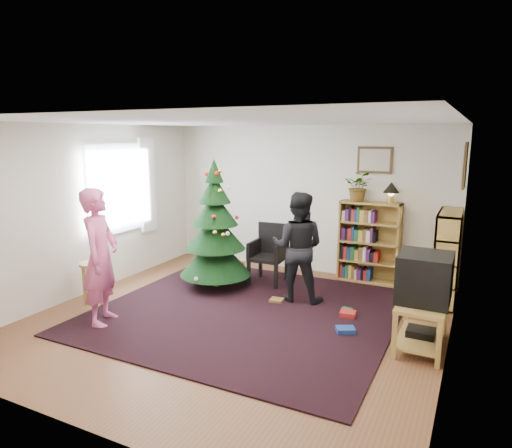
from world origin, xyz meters
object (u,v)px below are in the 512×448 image
at_px(person_standing, 100,257).
at_px(stool, 93,272).
at_px(picture_right, 465,165).
at_px(armchair, 271,251).
at_px(table_lamp, 391,189).
at_px(picture_back, 375,160).
at_px(bookshelf_right, 447,256).
at_px(christmas_tree, 215,235).
at_px(bookshelf_back, 369,241).
at_px(person_by_chair, 298,247).
at_px(potted_plant, 359,186).
at_px(crt_tv, 425,277).
at_px(tv_stand, 422,320).

bearing_deg(person_standing, stool, 32.24).
relative_size(picture_right, stool, 1.00).
xyz_separation_m(armchair, table_lamp, (1.69, 0.74, 1.01)).
bearing_deg(picture_back, bookshelf_right, -24.70).
height_order(christmas_tree, table_lamp, christmas_tree).
distance_m(bookshelf_back, stool, 4.21).
xyz_separation_m(person_by_chair, potted_plant, (0.51, 1.33, 0.75)).
height_order(picture_right, table_lamp, picture_right).
distance_m(bookshelf_back, table_lamp, 0.91).
relative_size(bookshelf_right, stool, 2.16).
distance_m(christmas_tree, person_by_chair, 1.34).
bearing_deg(potted_plant, bookshelf_right, -16.52).
xyz_separation_m(christmas_tree, armchair, (0.66, 0.61, -0.32)).
bearing_deg(table_lamp, crt_tv, -69.84).
height_order(bookshelf_back, tv_stand, bookshelf_back).
bearing_deg(person_standing, tv_stand, -95.89).
bearing_deg(table_lamp, potted_plant, 180.00).
xyz_separation_m(picture_back, armchair, (-1.39, -0.88, -1.44)).
bearing_deg(armchair, table_lamp, 21.58).
xyz_separation_m(person_standing, potted_plant, (2.41, 3.15, 0.68)).
xyz_separation_m(bookshelf_right, table_lamp, (-0.89, 0.41, 0.86)).
xyz_separation_m(picture_back, person_by_chair, (-0.71, -1.46, -1.16)).
distance_m(crt_tv, table_lamp, 2.34).
bearing_deg(person_standing, crt_tv, -95.88).
height_order(tv_stand, armchair, armchair).
relative_size(tv_stand, armchair, 0.95).
bearing_deg(person_standing, bookshelf_right, -76.18).
xyz_separation_m(bookshelf_right, armchair, (-2.58, -0.33, -0.15)).
height_order(christmas_tree, bookshelf_back, christmas_tree).
relative_size(crt_tv, armchair, 0.64).
xyz_separation_m(bookshelf_right, tv_stand, (-0.12, -1.68, -0.34)).
bearing_deg(bookshelf_back, crt_tv, -62.95).
xyz_separation_m(person_standing, person_by_chair, (1.90, 1.83, -0.07)).
relative_size(bookshelf_right, crt_tv, 2.15).
height_order(christmas_tree, stool, christmas_tree).
distance_m(picture_back, christmas_tree, 2.77).
distance_m(person_standing, person_by_chair, 2.64).
height_order(picture_back, tv_stand, picture_back).
relative_size(picture_back, stool, 0.91).
bearing_deg(tv_stand, bookshelf_back, 117.11).
bearing_deg(picture_right, bookshelf_back, 156.00).
bearing_deg(tv_stand, christmas_tree, 166.68).
height_order(bookshelf_right, crt_tv, bookshelf_right).
bearing_deg(christmas_tree, table_lamp, 29.93).
bearing_deg(picture_back, christmas_tree, -144.03).
relative_size(bookshelf_back, tv_stand, 1.45).
xyz_separation_m(stool, potted_plant, (3.01, 2.72, 1.07)).
height_order(picture_back, table_lamp, picture_back).
height_order(picture_right, armchair, picture_right).
bearing_deg(bookshelf_back, picture_back, 89.94).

